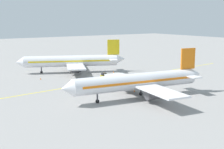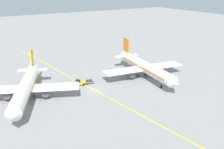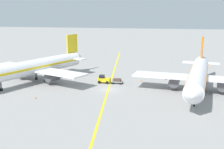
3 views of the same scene
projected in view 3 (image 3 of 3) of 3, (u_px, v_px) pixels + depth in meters
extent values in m
plane|color=gray|center=(108.00, 90.00, 68.96)|extent=(400.00, 400.00, 0.00)
cube|color=yellow|center=(108.00, 90.00, 68.96)|extent=(13.50, 119.33, 0.01)
cylinder|color=white|center=(198.00, 75.00, 65.57)|extent=(7.70, 30.21, 3.60)
cone|color=white|center=(193.00, 96.00, 50.53)|extent=(3.72, 2.85, 3.42)
cone|color=white|center=(202.00, 61.00, 80.84)|extent=(3.44, 3.39, 3.06)
cube|color=orange|center=(198.00, 75.00, 65.54)|extent=(7.33, 27.24, 0.50)
cube|color=white|center=(198.00, 78.00, 66.66)|extent=(28.45, 9.01, 0.36)
cylinder|color=#4C4C51|center=(222.00, 85.00, 65.41)|extent=(2.62, 3.47, 2.20)
cylinder|color=#4C4C51|center=(174.00, 82.00, 68.44)|extent=(2.62, 3.47, 2.20)
cube|color=orange|center=(202.00, 47.00, 77.66)|extent=(0.91, 4.01, 5.00)
cube|color=white|center=(201.00, 63.00, 78.03)|extent=(9.25, 3.62, 0.24)
cylinder|color=#4C4C51|center=(195.00, 99.00, 57.17)|extent=(0.36, 0.36, 2.00)
cylinder|color=black|center=(194.00, 104.00, 57.38)|extent=(0.39, 0.83, 0.80)
cylinder|color=#4C4C51|center=(206.00, 85.00, 67.46)|extent=(0.36, 0.36, 2.00)
cylinder|color=black|center=(205.00, 89.00, 67.67)|extent=(0.39, 0.83, 0.80)
cylinder|color=#4C4C51|center=(190.00, 84.00, 68.43)|extent=(0.36, 0.36, 2.00)
cylinder|color=black|center=(190.00, 88.00, 68.64)|extent=(0.39, 0.83, 0.80)
cylinder|color=white|center=(34.00, 67.00, 74.73)|extent=(15.41, 28.90, 3.60)
cone|color=white|center=(78.00, 57.00, 88.04)|extent=(4.01, 3.98, 3.06)
cube|color=yellow|center=(34.00, 66.00, 74.70)|extent=(14.24, 26.17, 0.50)
cube|color=white|center=(37.00, 69.00, 75.70)|extent=(27.71, 16.07, 0.36)
cylinder|color=#4C4C51|center=(52.00, 77.00, 73.23)|extent=(3.31, 3.82, 2.20)
cylinder|color=#4C4C51|center=(24.00, 72.00, 78.69)|extent=(3.31, 3.82, 2.20)
cube|color=yellow|center=(72.00, 44.00, 85.16)|extent=(1.95, 3.80, 5.00)
cube|color=white|center=(71.00, 58.00, 85.59)|extent=(9.20, 5.83, 0.24)
cylinder|color=#4C4C51|center=(1.00, 85.00, 67.46)|extent=(0.36, 0.36, 2.00)
cylinder|color=black|center=(1.00, 89.00, 67.68)|extent=(0.58, 0.84, 0.80)
cylinder|color=#4C4C51|center=(45.00, 76.00, 75.99)|extent=(0.36, 0.36, 2.00)
cylinder|color=black|center=(45.00, 80.00, 76.20)|extent=(0.58, 0.84, 0.80)
cylinder|color=#4C4C51|center=(36.00, 75.00, 77.74)|extent=(0.36, 0.36, 2.00)
cylinder|color=black|center=(36.00, 78.00, 77.95)|extent=(0.58, 0.84, 0.80)
cube|color=gold|center=(104.00, 80.00, 74.79)|extent=(3.08, 1.66, 0.90)
cube|color=black|center=(102.00, 76.00, 74.75)|extent=(1.17, 1.33, 0.70)
sphere|color=orange|center=(102.00, 75.00, 74.65)|extent=(0.16, 0.16, 0.16)
cylinder|color=black|center=(99.00, 82.00, 74.39)|extent=(0.71, 0.29, 0.70)
cylinder|color=black|center=(101.00, 81.00, 75.82)|extent=(0.71, 0.29, 0.70)
cylinder|color=black|center=(107.00, 83.00, 73.96)|extent=(0.71, 0.29, 0.70)
cylinder|color=black|center=(109.00, 81.00, 75.38)|extent=(0.71, 0.29, 0.70)
cube|color=gray|center=(117.00, 82.00, 74.13)|extent=(2.67, 1.54, 0.20)
cube|color=#4C382D|center=(117.00, 80.00, 74.05)|extent=(1.88, 1.22, 0.60)
cylinder|color=black|center=(112.00, 83.00, 73.83)|extent=(0.45, 0.16, 0.44)
cylinder|color=black|center=(113.00, 82.00, 75.03)|extent=(0.45, 0.16, 0.44)
cylinder|color=black|center=(121.00, 84.00, 73.37)|extent=(0.45, 0.16, 0.44)
cylinder|color=black|center=(122.00, 82.00, 74.57)|extent=(0.45, 0.16, 0.44)
cylinder|color=#23232D|center=(166.00, 78.00, 78.26)|extent=(0.16, 0.16, 0.85)
cylinder|color=#23232D|center=(166.00, 78.00, 78.30)|extent=(0.16, 0.16, 0.85)
cube|color=orange|center=(166.00, 75.00, 78.12)|extent=(0.37, 0.24, 0.60)
cylinder|color=orange|center=(167.00, 75.00, 78.07)|extent=(0.10, 0.10, 0.55)
cylinder|color=orange|center=(165.00, 75.00, 78.17)|extent=(0.10, 0.10, 0.55)
sphere|color=tan|center=(166.00, 74.00, 78.03)|extent=(0.22, 0.22, 0.22)
cone|color=orange|center=(79.00, 73.00, 84.99)|extent=(0.32, 0.32, 0.55)
cone|color=orange|center=(173.00, 87.00, 70.24)|extent=(0.32, 0.32, 0.55)
cone|color=orange|center=(141.00, 80.00, 76.37)|extent=(0.32, 0.32, 0.55)
cone|color=orange|center=(36.00, 97.00, 62.08)|extent=(0.32, 0.32, 0.55)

